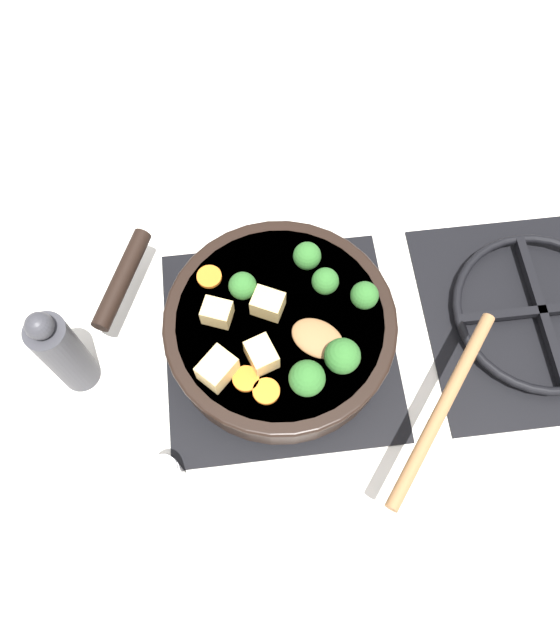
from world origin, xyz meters
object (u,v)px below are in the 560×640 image
pepper_mill (63,352)px  wooden_spoon (391,379)px  skillet_pan (279,328)px  salt_shaker (168,476)px

pepper_mill → wooden_spoon: bearing=78.0°
skillet_pan → salt_shaker: (0.17, -0.15, -0.02)m
skillet_pan → salt_shaker: 0.23m
wooden_spoon → salt_shaker: bearing=-75.0°
wooden_spoon → pepper_mill: size_ratio=1.45×
skillet_pan → pepper_mill: bearing=-87.4°
skillet_pan → pepper_mill: (0.01, -0.27, 0.02)m
salt_shaker → skillet_pan: bearing=138.1°
pepper_mill → salt_shaker: size_ratio=2.07×
skillet_pan → salt_shaker: salt_shaker is taller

